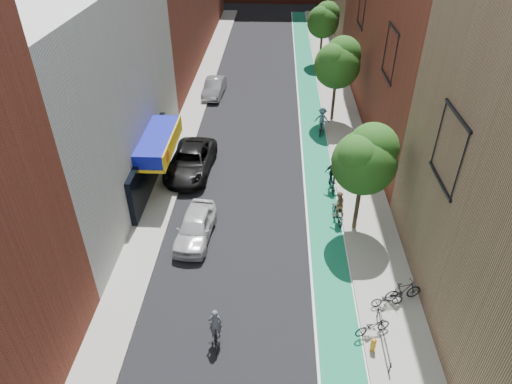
# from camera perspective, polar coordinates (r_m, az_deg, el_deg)

# --- Properties ---
(bike_lane) EXTENTS (2.00, 68.00, 0.01)m
(bike_lane) POSITION_cam_1_polar(r_m,az_deg,el_deg) (40.00, 6.83, 10.19)
(bike_lane) COLOR #126544
(bike_lane) RESTS_ON ground
(sidewalk_left) EXTENTS (2.00, 68.00, 0.15)m
(sidewalk_left) POSITION_cam_1_polar(r_m,az_deg,el_deg) (40.46, -7.66, 10.53)
(sidewalk_left) COLOR gray
(sidewalk_left) RESTS_ON ground
(sidewalk_right) EXTENTS (3.00, 68.00, 0.15)m
(sidewalk_right) POSITION_cam_1_polar(r_m,az_deg,el_deg) (40.24, 10.44, 10.12)
(sidewalk_right) COLOR gray
(sidewalk_right) RESTS_ON ground
(building_left_white) EXTENTS (8.00, 20.00, 12.00)m
(building_left_white) POSITION_cam_1_polar(r_m,az_deg,el_deg) (29.07, -22.35, 10.99)
(building_left_white) COLOR silver
(building_left_white) RESTS_ON ground
(tree_near) EXTENTS (3.40, 3.36, 6.42)m
(tree_near) POSITION_cam_1_polar(r_m,az_deg,el_deg) (24.00, 13.53, 4.13)
(tree_near) COLOR #332619
(tree_near) RESTS_ON ground
(tree_mid) EXTENTS (3.55, 3.53, 6.74)m
(tree_mid) POSITION_cam_1_polar(r_m,az_deg,el_deg) (36.54, 10.21, 15.74)
(tree_mid) COLOR #332619
(tree_mid) RESTS_ON ground
(tree_far) EXTENTS (3.30, 3.25, 6.21)m
(tree_far) POSITION_cam_1_polar(r_m,az_deg,el_deg) (50.02, 8.44, 20.58)
(tree_far) COLOR #332619
(tree_far) RESTS_ON ground
(parked_car_white) EXTENTS (2.09, 4.54, 1.51)m
(parked_car_white) POSITION_cam_1_polar(r_m,az_deg,el_deg) (25.18, -7.59, -4.33)
(parked_car_white) COLOR silver
(parked_car_white) RESTS_ON ground
(parked_car_black) EXTENTS (3.10, 6.07, 1.64)m
(parked_car_black) POSITION_cam_1_polar(r_m,az_deg,el_deg) (30.84, -8.18, 3.84)
(parked_car_black) COLOR black
(parked_car_black) RESTS_ON ground
(parked_car_silver) EXTENTS (1.89, 4.60, 1.48)m
(parked_car_silver) POSITION_cam_1_polar(r_m,az_deg,el_deg) (42.48, -5.24, 12.88)
(parked_car_silver) COLOR #999BA1
(parked_car_silver) RESTS_ON ground
(cyclist_lead) EXTENTS (0.75, 1.57, 1.93)m
(cyclist_lead) POSITION_cam_1_polar(r_m,az_deg,el_deg) (20.23, -5.08, -17.04)
(cyclist_lead) COLOR black
(cyclist_lead) RESTS_ON ground
(cyclist_lane_near) EXTENTS (0.90, 1.83, 1.97)m
(cyclist_lane_near) POSITION_cam_1_polar(r_m,az_deg,el_deg) (26.49, 10.19, -2.18)
(cyclist_lane_near) COLOR black
(cyclist_lane_near) RESTS_ON ground
(cyclist_lane_mid) EXTENTS (1.06, 1.90, 2.12)m
(cyclist_lane_mid) POSITION_cam_1_polar(r_m,az_deg,el_deg) (29.19, 9.54, 1.67)
(cyclist_lane_mid) COLOR black
(cyclist_lane_mid) RESTS_ON ground
(cyclist_lane_far) EXTENTS (1.25, 1.73, 2.10)m
(cyclist_lane_far) POSITION_cam_1_polar(r_m,az_deg,el_deg) (35.72, 8.24, 8.62)
(cyclist_lane_far) COLOR black
(cyclist_lane_far) RESTS_ON ground
(parked_bike_near) EXTENTS (1.60, 0.84, 0.80)m
(parked_bike_near) POSITION_cam_1_polar(r_m,az_deg,el_deg) (22.31, 16.09, -12.74)
(parked_bike_near) COLOR black
(parked_bike_near) RESTS_ON sidewalk_right
(parked_bike_mid) EXTENTS (1.91, 1.01, 1.11)m
(parked_bike_mid) POSITION_cam_1_polar(r_m,az_deg,el_deg) (22.66, 17.92, -11.68)
(parked_bike_mid) COLOR black
(parked_bike_mid) RESTS_ON sidewalk_right
(parked_bike_far) EXTENTS (1.76, 1.14, 0.87)m
(parked_bike_far) POSITION_cam_1_polar(r_m,az_deg,el_deg) (21.05, 14.36, -15.94)
(parked_bike_far) COLOR black
(parked_bike_far) RESTS_ON sidewalk_right
(fire_hydrant) EXTENTS (0.24, 0.24, 0.68)m
(fire_hydrant) POSITION_cam_1_polar(r_m,az_deg,el_deg) (20.56, 14.45, -17.96)
(fire_hydrant) COLOR #C48017
(fire_hydrant) RESTS_ON sidewalk_right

